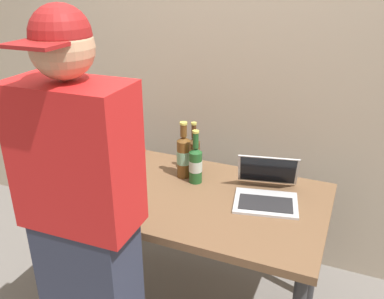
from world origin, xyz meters
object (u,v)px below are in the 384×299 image
at_px(beer_bottle_dark, 184,155).
at_px(beer_bottle_amber, 194,153).
at_px(laptop, 266,190).
at_px(beer_bottle_green, 196,164).
at_px(person_figure, 85,232).
at_px(coffee_mug, 136,149).

relative_size(beer_bottle_dark, beer_bottle_amber, 1.09).
bearing_deg(laptop, beer_bottle_green, 177.07).
bearing_deg(person_figure, laptop, 52.94).
height_order(laptop, coffee_mug, laptop).
bearing_deg(coffee_mug, beer_bottle_dark, -19.70).
bearing_deg(beer_bottle_dark, coffee_mug, 160.30).
bearing_deg(beer_bottle_green, beer_bottle_amber, 117.66).
bearing_deg(person_figure, coffee_mug, 108.49).
height_order(beer_bottle_green, person_figure, person_figure).
height_order(beer_bottle_green, coffee_mug, beer_bottle_green).
xyz_separation_m(laptop, coffee_mug, (-0.86, 0.19, -0.00)).
bearing_deg(laptop, coffee_mug, 167.35).
height_order(beer_bottle_amber, person_figure, person_figure).
bearing_deg(beer_bottle_dark, beer_bottle_green, -22.48).
bearing_deg(beer_bottle_dark, laptop, -6.70).
height_order(beer_bottle_green, beer_bottle_dark, beer_bottle_dark).
bearing_deg(beer_bottle_green, coffee_mug, 159.77).
distance_m(laptop, coffee_mug, 0.88).
xyz_separation_m(beer_bottle_green, person_figure, (-0.16, -0.75, 0.01)).
bearing_deg(coffee_mug, person_figure, -71.51).
bearing_deg(coffee_mug, beer_bottle_green, -20.23).
bearing_deg(beer_bottle_green, beer_bottle_dark, 157.52).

